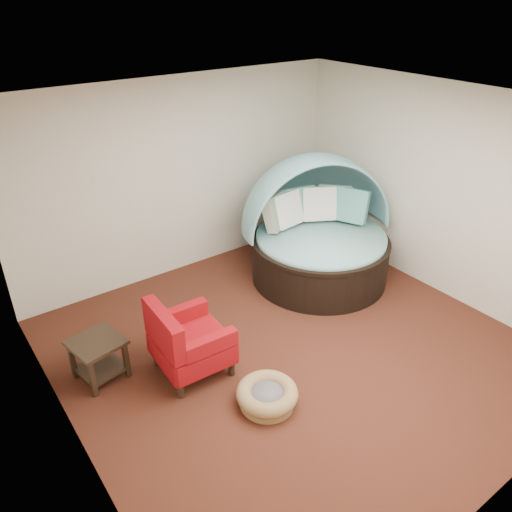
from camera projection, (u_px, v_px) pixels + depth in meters
floor at (292, 348)px, 5.93m from camera, size 5.00×5.00×0.00m
wall_back at (182, 178)px, 7.02m from camera, size 5.00×0.00×5.00m
wall_left at (57, 330)px, 3.96m from camera, size 0.00×5.00×5.00m
wall_right at (442, 192)px, 6.56m from camera, size 0.00×5.00×5.00m
ceiling at (303, 109)px, 4.59m from camera, size 5.00×5.00×0.00m
canopy_daybed at (318, 223)px, 7.06m from camera, size 2.55×2.51×1.80m
pet_basket at (267, 395)px, 5.10m from camera, size 0.84×0.84×0.22m
red_armchair at (187, 341)px, 5.39m from camera, size 0.81×0.81×0.91m
side_table at (98, 354)px, 5.36m from camera, size 0.60×0.60×0.49m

